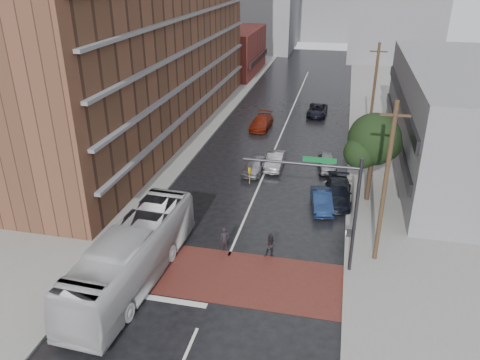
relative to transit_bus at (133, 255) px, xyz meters
The scene contains 20 objects.
ground 5.04m from the transit_bus, 12.13° to the left, with size 160.00×160.00×0.00m, color black.
crosswalk 5.16m from the transit_bus, 17.87° to the left, with size 14.00×5.00×0.02m, color maroon.
sidewalk_west 26.93m from the transit_bus, 104.75° to the left, with size 9.00×90.00×0.15m, color gray.
sidewalk_east 30.65m from the transit_bus, 58.15° to the left, with size 9.00×90.00×0.15m, color gray.
storefront_west 55.52m from the transit_bus, 97.61° to the left, with size 8.00×16.00×7.00m, color maroon.
building_east 29.94m from the transit_bus, 44.79° to the left, with size 11.00×26.00×9.00m, color slate.
street_tree 18.78m from the transit_bus, 44.70° to the left, with size 4.20×4.10×6.90m.
signal_mast 11.48m from the transit_bus, 18.43° to the left, with size 6.50×0.30×7.20m.
utility_pole_near 14.76m from the transit_bus, 20.39° to the left, with size 1.60×0.26×10.00m.
utility_pole_far 28.60m from the transit_bus, 61.72° to the left, with size 1.60×0.26×10.00m.
transit_bus is the anchor object (origin of this frame).
pedestrian_a 5.92m from the transit_bus, 43.06° to the left, with size 0.60×0.39×1.64m, color black.
pedestrian_b 8.28m from the transit_bus, 29.08° to the left, with size 0.76×0.59×1.56m, color black.
car_travel_a 16.89m from the transit_bus, 76.68° to the left, with size 1.60×3.98×1.36m, color #A2A2A9.
car_travel_b 18.55m from the transit_bus, 73.23° to the left, with size 1.41×4.03×1.33m, color #B4B6BD.
car_travel_c 28.37m from the transit_bus, 85.51° to the left, with size 1.95×4.80×1.39m, color maroon.
suv_travel 35.17m from the transit_bus, 77.10° to the left, with size 2.17×4.70×1.31m, color black.
car_parked_near 14.80m from the transit_bus, 48.15° to the left, with size 1.39×3.99×1.32m, color #15264B.
car_parked_mid 16.61m from the transit_bus, 48.67° to the left, with size 2.02×4.96×1.44m, color black.
car_parked_far 20.94m from the transit_bus, 61.90° to the left, with size 1.52×3.78×1.29m, color #9D9FA4.
Camera 1 is at (6.00, -21.05, 16.51)m, focal length 35.00 mm.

